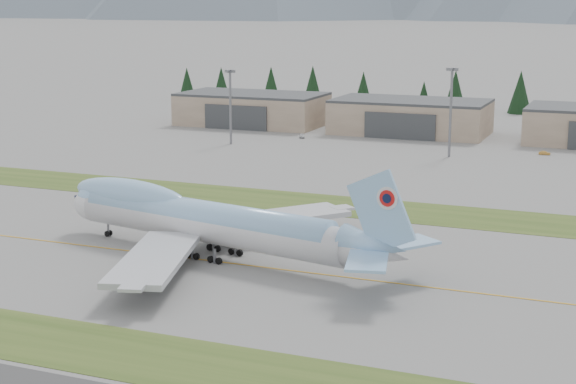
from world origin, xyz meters
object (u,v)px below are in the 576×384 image
at_px(hangar_center, 411,117).
at_px(service_vehicle_b, 544,155).
at_px(service_vehicle_a, 302,138).
at_px(boeing_747_freighter, 206,221).
at_px(hangar_left, 252,109).

relative_size(hangar_center, service_vehicle_b, 15.47).
bearing_deg(service_vehicle_a, service_vehicle_b, -26.66).
xyz_separation_m(boeing_747_freighter, hangar_left, (-58.53, 147.41, -0.53)).
height_order(boeing_747_freighter, service_vehicle_a, boeing_747_freighter).
bearing_deg(service_vehicle_b, service_vehicle_a, 88.21).
distance_m(hangar_left, service_vehicle_b, 102.40).
distance_m(hangar_left, service_vehicle_a, 34.59).
bearing_deg(service_vehicle_b, hangar_left, 76.87).
bearing_deg(service_vehicle_b, hangar_center, 61.30).
height_order(hangar_left, service_vehicle_b, hangar_left).
relative_size(hangar_center, service_vehicle_a, 12.52).
bearing_deg(hangar_left, service_vehicle_a, -39.08).
relative_size(service_vehicle_a, service_vehicle_b, 1.23).
height_order(hangar_center, service_vehicle_b, hangar_center).
relative_size(boeing_747_freighter, hangar_left, 1.43).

